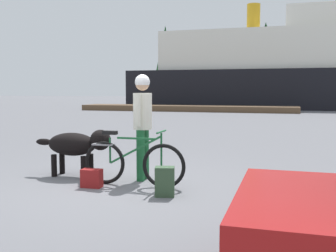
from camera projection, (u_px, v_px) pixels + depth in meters
ground_plane at (115, 187)px, 6.41m from camera, size 160.00×160.00×0.00m
bicycle at (133, 162)px, 6.42m from camera, size 1.73×0.44×0.91m
person_cyclist at (143, 116)px, 6.81m from camera, size 0.32×0.53×1.81m
dog at (77, 145)px, 7.12m from camera, size 1.48×0.48×0.85m
backpack at (165, 182)px, 5.81m from camera, size 0.32×0.26×0.43m
handbag_pannier at (92, 178)px, 6.35m from camera, size 0.32×0.19×0.29m
dock_pier at (187, 108)px, 28.99m from camera, size 15.65×2.43×0.40m
ferry_boat at (293, 71)px, 33.19m from camera, size 26.44×7.87×8.72m
pine_tree_far_left at (165, 54)px, 50.50m from camera, size 2.92×2.92×9.56m
pine_tree_center at (265, 50)px, 47.07m from camera, size 4.01×4.01×9.42m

